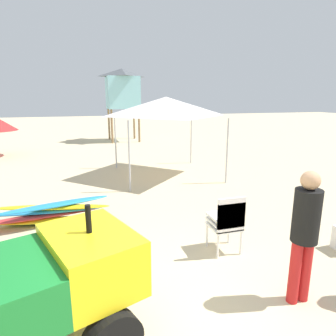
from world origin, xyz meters
The scene contains 7 objects.
ground centered at (0.00, 0.00, 0.00)m, with size 80.00×80.00×0.00m, color beige.
utility_cart centered at (-1.63, -0.08, 0.78)m, with size 2.80×2.01×1.50m.
stacked_plastic_chairs centered at (1.34, 1.30, 0.60)m, with size 0.48×0.48×1.02m.
surfboard_pile centered at (-1.57, 3.40, 0.24)m, with size 2.54×0.88×0.48m.
lifeguard_near_center centered at (1.65, -0.05, 1.00)m, with size 0.32×0.32×1.73m.
popup_canopy centered at (1.85, 6.56, 2.27)m, with size 3.00×3.00×2.57m.
lifeguard_tower centered at (1.73, 15.00, 3.04)m, with size 1.98×1.98×4.16m.
Camera 1 is at (-0.92, -2.74, 2.56)m, focal length 31.64 mm.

